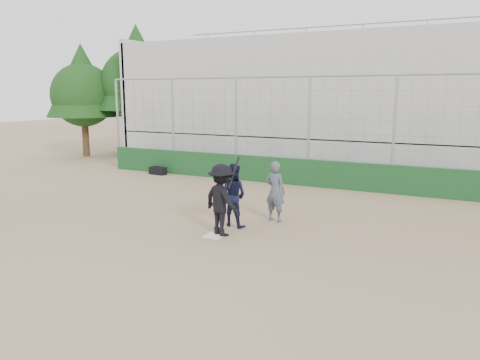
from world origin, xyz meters
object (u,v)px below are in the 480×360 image
at_px(batter_at_plate, 222,200).
at_px(umpire, 275,194).
at_px(catcher_crouched, 233,205).
at_px(equipment_bag, 158,171).

xyz_separation_m(batter_at_plate, umpire, (0.66, 1.77, -0.14)).
xyz_separation_m(batter_at_plate, catcher_crouched, (-0.12, 0.82, -0.32)).
bearing_deg(umpire, catcher_crouched, 62.01).
distance_m(batter_at_plate, catcher_crouched, 0.89).
distance_m(batter_at_plate, umpire, 1.89).
distance_m(umpire, equipment_bag, 8.60).
bearing_deg(equipment_bag, catcher_crouched, -40.31).
relative_size(catcher_crouched, umpire, 0.76).
height_order(catcher_crouched, umpire, umpire).
bearing_deg(catcher_crouched, umpire, 50.96).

